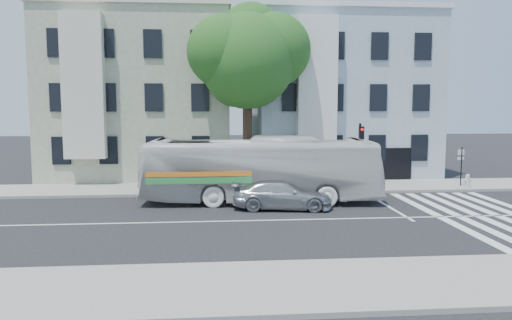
{
  "coord_description": "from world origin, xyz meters",
  "views": [
    {
      "loc": [
        -2.06,
        -20.99,
        5.01
      ],
      "look_at": [
        -0.05,
        2.07,
        2.4
      ],
      "focal_mm": 35.0,
      "sensor_mm": 36.0,
      "label": 1
    }
  ],
  "objects": [
    {
      "name": "hedge",
      "position": [
        -1.66,
        6.8,
        0.5
      ],
      "size": [
        8.15,
        4.11,
        0.7
      ],
      "primitive_type": null,
      "rotation": [
        0.0,
        0.0,
        -0.4
      ],
      "color": "#27621F",
      "rests_on": "sidewalk_far"
    },
    {
      "name": "sidewalk_far",
      "position": [
        0.0,
        8.0,
        0.07
      ],
      "size": [
        80.0,
        4.0,
        0.15
      ],
      "primitive_type": "cube",
      "color": "gray",
      "rests_on": "ground"
    },
    {
      "name": "ground",
      "position": [
        0.0,
        0.0,
        0.0
      ],
      "size": [
        120.0,
        120.0,
        0.0
      ],
      "primitive_type": "plane",
      "color": "black",
      "rests_on": "ground"
    },
    {
      "name": "traffic_signal",
      "position": [
        6.17,
        6.18,
        2.54
      ],
      "size": [
        0.41,
        0.52,
        3.93
      ],
      "rotation": [
        0.0,
        0.0,
        0.09
      ],
      "color": "black",
      "rests_on": "ground"
    },
    {
      "name": "building_left",
      "position": [
        -7.0,
        15.0,
        5.5
      ],
      "size": [
        12.0,
        10.0,
        11.0
      ],
      "primitive_type": "cube",
      "color": "gray",
      "rests_on": "ground"
    },
    {
      "name": "fire_hydrant",
      "position": [
        12.74,
        6.57,
        0.56
      ],
      "size": [
        0.44,
        0.26,
        0.8
      ],
      "rotation": [
        0.0,
        0.0,
        0.07
      ],
      "color": "#BCBCB7",
      "rests_on": "sidewalk_far"
    },
    {
      "name": "sidewalk_near",
      "position": [
        0.0,
        -8.0,
        0.07
      ],
      "size": [
        80.0,
        4.0,
        0.15
      ],
      "primitive_type": "cube",
      "color": "gray",
      "rests_on": "ground"
    },
    {
      "name": "far_sign_pole",
      "position": [
        12.69,
        7.34,
        1.63
      ],
      "size": [
        0.42,
        0.19,
        2.32
      ],
      "rotation": [
        0.0,
        0.0,
        0.17
      ],
      "color": "black",
      "rests_on": "sidewalk_far"
    },
    {
      "name": "sedan",
      "position": [
        1.23,
        2.31,
        0.69
      ],
      "size": [
        2.5,
        4.94,
        1.37
      ],
      "primitive_type": "imported",
      "rotation": [
        0.0,
        0.0,
        1.44
      ],
      "color": "#B7BABE",
      "rests_on": "ground"
    },
    {
      "name": "bus",
      "position": [
        0.36,
        3.99,
        1.68
      ],
      "size": [
        3.69,
        12.24,
        3.36
      ],
      "primitive_type": "imported",
      "rotation": [
        0.0,
        0.0,
        1.5
      ],
      "color": "silver",
      "rests_on": "ground"
    },
    {
      "name": "street_tree",
      "position": [
        0.06,
        8.74,
        7.83
      ],
      "size": [
        7.3,
        5.9,
        11.1
      ],
      "color": "#2D2116",
      "rests_on": "ground"
    },
    {
      "name": "building_right",
      "position": [
        7.0,
        15.0,
        5.5
      ],
      "size": [
        12.0,
        10.0,
        11.0
      ],
      "primitive_type": "cube",
      "color": "#99A8B6",
      "rests_on": "ground"
    }
  ]
}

